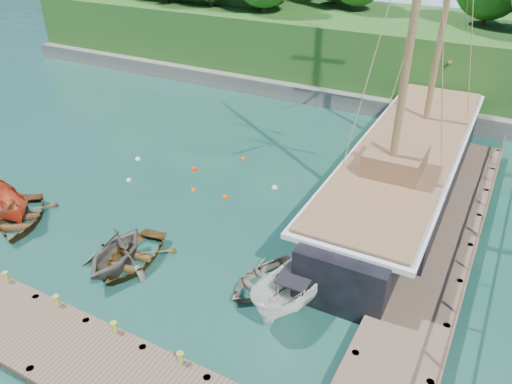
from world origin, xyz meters
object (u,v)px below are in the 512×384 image
rowboat_2 (134,262)px  cabin_boat_white (295,303)px  schooner (405,170)px  rowboat_1 (118,267)px  rowboat_3 (264,285)px  motorboat_orange (11,216)px  rowboat_0 (22,223)px

rowboat_2 → cabin_boat_white: size_ratio=0.83×
rowboat_2 → cabin_boat_white: cabin_boat_white is taller
rowboat_2 → schooner: bearing=45.9°
cabin_boat_white → rowboat_1: bearing=-157.2°
cabin_boat_white → schooner: size_ratio=0.17×
rowboat_3 → schooner: (3.12, 11.30, 1.22)m
rowboat_1 → motorboat_orange: (-7.99, 0.56, 0.00)m
rowboat_3 → rowboat_2: bearing=-148.4°
rowboat_1 → rowboat_3: 6.78m
schooner → rowboat_2: bearing=-126.5°
rowboat_0 → rowboat_2: (7.29, 0.24, 0.00)m
motorboat_orange → cabin_boat_white: bearing=-68.0°
rowboat_1 → schooner: 16.51m
rowboat_0 → cabin_boat_white: cabin_boat_white is taller
schooner → motorboat_orange: bearing=-144.6°
rowboat_1 → rowboat_3: (6.45, 2.10, 0.00)m
cabin_boat_white → schooner: (1.47, 11.70, 1.22)m
rowboat_0 → motorboat_orange: 1.10m
rowboat_2 → rowboat_3: 6.24m
rowboat_2 → rowboat_3: size_ratio=1.12×
rowboat_1 → rowboat_2: bearing=47.3°
rowboat_2 → motorboat_orange: 8.38m
rowboat_1 → rowboat_3: rowboat_1 is taller
rowboat_0 → rowboat_3: bearing=-29.5°
rowboat_0 → rowboat_1: rowboat_1 is taller
rowboat_0 → rowboat_3: 13.46m
rowboat_3 → cabin_boat_white: bearing=4.2°
rowboat_1 → rowboat_0: bearing=166.8°
rowboat_3 → rowboat_1: bearing=-144.2°
rowboat_2 → cabin_boat_white: 7.79m
rowboat_1 → schooner: (9.57, 13.40, 1.22)m
rowboat_1 → rowboat_2: size_ratio=0.90×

